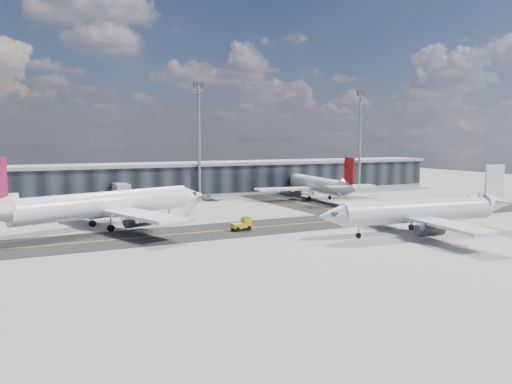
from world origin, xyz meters
TOP-DOWN VIEW (x-y plane):
  - ground at (0.00, 0.00)m, footprint 300.00×300.00m
  - taxiway_lanes at (3.91, 10.74)m, footprint 180.00×63.00m
  - terminal_concourse at (0.04, 54.93)m, footprint 152.00×19.80m
  - floodlight_masts at (0.00, 48.00)m, footprint 102.50×0.70m
  - airliner_af at (-29.17, 14.06)m, footprint 40.65×35.09m
  - airliner_redtail at (25.51, 32.30)m, footprint 31.74×37.10m
  - airliner_near at (15.38, -12.15)m, footprint 36.01×30.77m
  - baggage_tug at (-8.84, 2.78)m, footprint 3.44×2.01m
  - service_van at (0.93, 42.47)m, footprint 4.07×5.32m

SIDE VIEW (x-z plane):
  - ground at x=0.00m, z-range 0.00..0.00m
  - taxiway_lanes at x=3.91m, z-range -0.01..0.03m
  - service_van at x=0.93m, z-range 0.00..1.34m
  - baggage_tug at x=-8.84m, z-range 0.00..2.06m
  - airliner_near at x=15.38m, z-range -1.81..8.85m
  - airliner_redtail at x=25.51m, z-range -1.86..9.13m
  - airliner_af at x=-29.17m, z-range -2.10..10.26m
  - terminal_concourse at x=0.04m, z-range -0.31..8.49m
  - floodlight_masts at x=0.00m, z-range 1.16..30.06m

